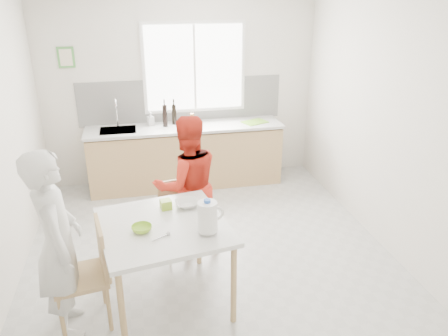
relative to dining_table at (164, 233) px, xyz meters
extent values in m
plane|color=#B7B7B2|center=(0.54, 0.69, -0.75)|extent=(4.50, 4.50, 0.00)
plane|color=silver|center=(0.54, 2.94, 0.60)|extent=(4.00, 0.00, 4.00)
plane|color=silver|center=(0.54, -1.56, 0.60)|extent=(4.00, 0.00, 4.00)
plane|color=silver|center=(2.54, 0.69, 0.60)|extent=(0.00, 4.50, 4.50)
cube|color=white|center=(0.74, 2.92, 0.95)|extent=(1.50, 0.03, 1.30)
cube|color=white|center=(0.74, 2.90, 0.95)|extent=(1.40, 0.02, 1.20)
cube|color=white|center=(0.74, 2.90, 0.95)|extent=(0.03, 0.03, 1.20)
cube|color=white|center=(0.54, 2.93, 0.47)|extent=(3.00, 0.02, 0.65)
cube|color=#4D9B46|center=(-1.01, 2.92, 1.15)|extent=(0.22, 0.02, 0.28)
cube|color=beige|center=(-1.01, 2.91, 1.15)|extent=(0.16, 0.01, 0.22)
cube|color=tan|center=(0.54, 2.64, -0.32)|extent=(2.80, 0.60, 0.86)
cube|color=#3F3326|center=(0.54, 2.64, -0.70)|extent=(2.80, 0.54, 0.10)
cube|color=silver|center=(0.54, 2.64, 0.15)|extent=(2.84, 0.64, 0.04)
cube|color=#A5A5AA|center=(-0.41, 2.64, 0.15)|extent=(0.50, 0.40, 0.03)
cylinder|color=silver|center=(-0.41, 2.80, 0.35)|extent=(0.02, 0.02, 0.36)
torus|color=silver|center=(-0.41, 2.73, 0.53)|extent=(0.02, 0.18, 0.18)
cube|color=silver|center=(0.00, 0.00, 0.07)|extent=(1.26, 1.26, 0.04)
cylinder|color=tan|center=(-0.39, -0.55, -0.37)|extent=(0.05, 0.05, 0.78)
cylinder|color=tan|center=(-0.55, 0.39, -0.37)|extent=(0.05, 0.05, 0.78)
cylinder|color=tan|center=(0.55, -0.39, -0.37)|extent=(0.05, 0.05, 0.78)
cylinder|color=tan|center=(0.39, 0.55, -0.37)|extent=(0.05, 0.05, 0.78)
cube|color=tan|center=(-0.74, -0.13, -0.28)|extent=(0.51, 0.51, 0.04)
cube|color=tan|center=(-0.54, -0.09, -0.02)|extent=(0.10, 0.42, 0.47)
cylinder|color=tan|center=(-0.96, 0.03, -0.53)|extent=(0.04, 0.04, 0.45)
cylinder|color=tan|center=(-0.90, -0.34, -0.53)|extent=(0.04, 0.04, 0.45)
cylinder|color=tan|center=(-0.58, 0.09, -0.53)|extent=(0.04, 0.04, 0.45)
cylinder|color=tan|center=(-0.52, -0.28, -0.53)|extent=(0.04, 0.04, 0.45)
cube|color=tan|center=(0.22, 0.80, -0.34)|extent=(0.44, 0.44, 0.04)
cube|color=tan|center=(0.19, 0.97, -0.13)|extent=(0.36, 0.09, 0.40)
cylinder|color=tan|center=(0.09, 0.61, -0.56)|extent=(0.03, 0.03, 0.39)
cylinder|color=tan|center=(0.41, 0.66, -0.56)|extent=(0.03, 0.03, 0.39)
cylinder|color=tan|center=(0.03, 0.93, -0.56)|extent=(0.03, 0.03, 0.39)
cylinder|color=tan|center=(0.35, 0.99, -0.56)|extent=(0.03, 0.03, 0.39)
imported|color=silver|center=(-0.87, -0.15, 0.08)|extent=(0.50, 0.67, 1.67)
imported|color=red|center=(0.34, 0.90, 0.03)|extent=(0.85, 0.71, 1.57)
imported|color=#90C62D|center=(-0.19, -0.08, 0.11)|extent=(0.20, 0.20, 0.06)
imported|color=silver|center=(0.25, 0.30, 0.11)|extent=(0.26, 0.26, 0.05)
cylinder|color=white|center=(0.36, -0.22, 0.24)|extent=(0.17, 0.17, 0.27)
cylinder|color=blue|center=(0.36, -0.22, 0.39)|extent=(0.06, 0.06, 0.03)
torus|color=white|center=(0.45, -0.22, 0.27)|extent=(0.13, 0.05, 0.13)
cube|color=#8DB329|center=(0.05, 0.29, 0.13)|extent=(0.12, 0.12, 0.09)
cylinder|color=#A5A5AA|center=(-0.04, -0.23, 0.10)|extent=(0.15, 0.09, 0.01)
cube|color=#71B62A|center=(1.57, 2.60, 0.17)|extent=(0.42, 0.36, 0.01)
cylinder|color=black|center=(0.26, 2.68, 0.33)|extent=(0.07, 0.07, 0.32)
cylinder|color=black|center=(0.40, 2.76, 0.32)|extent=(0.07, 0.07, 0.30)
cylinder|color=brown|center=(0.65, 2.70, 0.25)|extent=(0.06, 0.06, 0.16)
imported|color=#999999|center=(0.06, 2.78, 0.26)|extent=(0.11, 0.11, 0.19)
camera|label=1|loc=(-0.18, -3.41, 2.04)|focal=35.00mm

